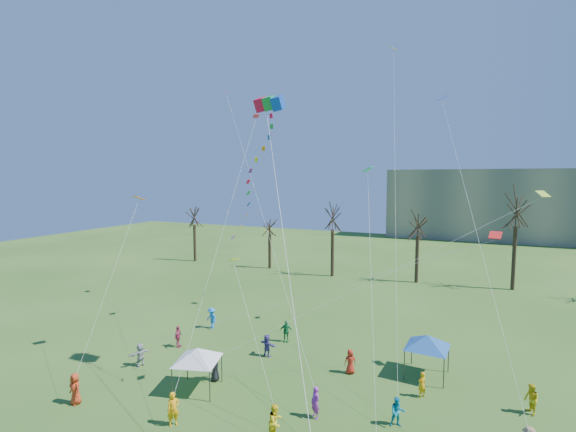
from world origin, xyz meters
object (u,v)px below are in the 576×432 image
at_px(big_box_kite, 258,179).
at_px(canopy_tent_blue, 427,341).
at_px(distant_building, 538,205).
at_px(canopy_tent_white, 197,354).

distance_m(big_box_kite, canopy_tent_blue, 15.47).
height_order(big_box_kite, canopy_tent_blue, big_box_kite).
relative_size(distant_building, big_box_kite, 3.02).
relative_size(big_box_kite, canopy_tent_blue, 5.34).
bearing_deg(big_box_kite, distant_building, 71.74).
height_order(canopy_tent_white, canopy_tent_blue, canopy_tent_blue).
distance_m(distant_building, canopy_tent_white, 83.21).
bearing_deg(distant_building, big_box_kite, -108.26).
bearing_deg(distant_building, canopy_tent_white, -110.37).
distance_m(canopy_tent_white, canopy_tent_blue, 14.92).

